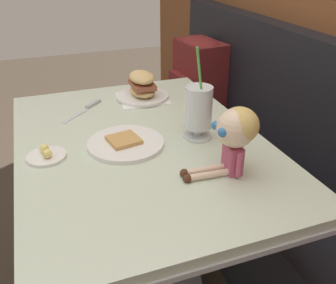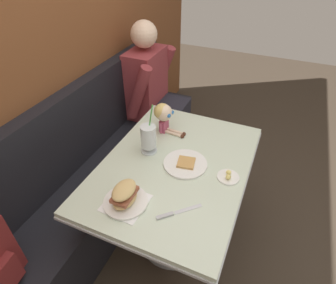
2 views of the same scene
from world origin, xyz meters
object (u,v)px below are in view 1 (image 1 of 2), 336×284
at_px(sandwich_plate, 142,88).
at_px(backpack, 198,71).
at_px(butter_saucer, 46,155).
at_px(seated_doll, 235,132).
at_px(butter_knife, 88,107).
at_px(toast_plate, 126,143).
at_px(milkshake_glass, 199,109).

xyz_separation_m(sandwich_plate, backpack, (-0.50, 0.49, -0.13)).
xyz_separation_m(sandwich_plate, butter_saucer, (0.37, -0.42, -0.04)).
bearing_deg(sandwich_plate, backpack, 135.55).
xyz_separation_m(sandwich_plate, seated_doll, (0.64, 0.08, 0.08)).
height_order(butter_knife, backpack, backpack).
relative_size(sandwich_plate, seated_doll, 0.99).
bearing_deg(sandwich_plate, seated_doll, 7.03).
xyz_separation_m(toast_plate, butter_saucer, (-0.01, -0.25, 0.00)).
bearing_deg(toast_plate, seated_doll, 44.01).
distance_m(butter_saucer, backpack, 1.26).
bearing_deg(butter_saucer, backpack, 133.75).
bearing_deg(butter_knife, butter_saucer, -28.17).
xyz_separation_m(butter_saucer, backpack, (-0.87, 0.91, -0.09)).
height_order(toast_plate, butter_saucer, butter_saucer).
bearing_deg(butter_saucer, toast_plate, 88.71).
bearing_deg(butter_knife, backpack, 125.90).
height_order(milkshake_glass, butter_saucer, milkshake_glass).
relative_size(toast_plate, butter_saucer, 2.08).
height_order(toast_plate, butter_knife, toast_plate).
distance_m(toast_plate, butter_saucer, 0.25).
bearing_deg(backpack, seated_doll, -19.85).
distance_m(butter_saucer, seated_doll, 0.58).
bearing_deg(sandwich_plate, milkshake_glass, 10.27).
distance_m(toast_plate, backpack, 1.10).
relative_size(sandwich_plate, butter_saucer, 1.83).
xyz_separation_m(milkshake_glass, backpack, (-0.90, 0.41, -0.18)).
height_order(butter_saucer, butter_knife, butter_saucer).
xyz_separation_m(butter_knife, backpack, (-0.52, 0.72, -0.09)).
height_order(butter_knife, seated_doll, seated_doll).
height_order(milkshake_glass, sandwich_plate, milkshake_glass).
distance_m(milkshake_glass, sandwich_plate, 0.42).
bearing_deg(milkshake_glass, butter_saucer, -93.88).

